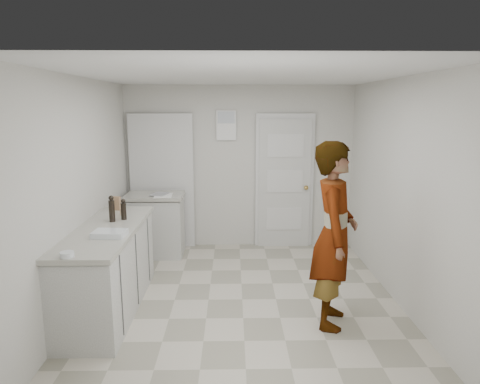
{
  "coord_description": "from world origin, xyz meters",
  "views": [
    {
      "loc": [
        -0.11,
        -4.58,
        2.18
      ],
      "look_at": [
        -0.02,
        0.4,
        1.18
      ],
      "focal_mm": 32.0,
      "sensor_mm": 36.0,
      "label": 1
    }
  ],
  "objects_px": {
    "spice_jar": "(122,212)",
    "oil_cruet_a": "(124,210)",
    "person": "(334,235)",
    "cake_mix_box": "(116,203)",
    "baking_dish": "(110,234)",
    "egg_bowl": "(67,254)",
    "oil_cruet_b": "(112,209)"
  },
  "relations": [
    {
      "from": "spice_jar",
      "to": "oil_cruet_a",
      "type": "xyz_separation_m",
      "value": [
        0.07,
        -0.2,
        0.07
      ]
    },
    {
      "from": "person",
      "to": "spice_jar",
      "type": "xyz_separation_m",
      "value": [
        -2.3,
        0.86,
        0.03
      ]
    },
    {
      "from": "cake_mix_box",
      "to": "spice_jar",
      "type": "relative_size",
      "value": 2.09
    },
    {
      "from": "spice_jar",
      "to": "baking_dish",
      "type": "bearing_deg",
      "value": -84.22
    },
    {
      "from": "spice_jar",
      "to": "egg_bowl",
      "type": "distance_m",
      "value": 1.43
    },
    {
      "from": "cake_mix_box",
      "to": "spice_jar",
      "type": "xyz_separation_m",
      "value": [
        0.14,
        -0.26,
        -0.04
      ]
    },
    {
      "from": "person",
      "to": "egg_bowl",
      "type": "bearing_deg",
      "value": 117.48
    },
    {
      "from": "person",
      "to": "spice_jar",
      "type": "distance_m",
      "value": 2.46
    },
    {
      "from": "oil_cruet_b",
      "to": "baking_dish",
      "type": "bearing_deg",
      "value": -77.3
    },
    {
      "from": "person",
      "to": "cake_mix_box",
      "type": "relative_size",
      "value": 11.05
    },
    {
      "from": "oil_cruet_a",
      "to": "oil_cruet_b",
      "type": "relative_size",
      "value": 0.81
    },
    {
      "from": "person",
      "to": "oil_cruet_b",
      "type": "height_order",
      "value": "person"
    },
    {
      "from": "spice_jar",
      "to": "baking_dish",
      "type": "height_order",
      "value": "spice_jar"
    },
    {
      "from": "cake_mix_box",
      "to": "egg_bowl",
      "type": "distance_m",
      "value": 1.69
    },
    {
      "from": "oil_cruet_b",
      "to": "oil_cruet_a",
      "type": "bearing_deg",
      "value": 39.88
    },
    {
      "from": "cake_mix_box",
      "to": "egg_bowl",
      "type": "height_order",
      "value": "cake_mix_box"
    },
    {
      "from": "cake_mix_box",
      "to": "person",
      "type": "bearing_deg",
      "value": -9.26
    },
    {
      "from": "spice_jar",
      "to": "baking_dish",
      "type": "xyz_separation_m",
      "value": [
        0.08,
        -0.84,
        -0.02
      ]
    },
    {
      "from": "cake_mix_box",
      "to": "oil_cruet_b",
      "type": "distance_m",
      "value": 0.56
    },
    {
      "from": "cake_mix_box",
      "to": "oil_cruet_a",
      "type": "xyz_separation_m",
      "value": [
        0.2,
        -0.46,
        0.03
      ]
    },
    {
      "from": "spice_jar",
      "to": "baking_dish",
      "type": "distance_m",
      "value": 0.84
    },
    {
      "from": "oil_cruet_a",
      "to": "baking_dish",
      "type": "bearing_deg",
      "value": -88.43
    },
    {
      "from": "person",
      "to": "egg_bowl",
      "type": "xyz_separation_m",
      "value": [
        -2.42,
        -0.57,
        0.02
      ]
    },
    {
      "from": "baking_dish",
      "to": "spice_jar",
      "type": "bearing_deg",
      "value": 95.78
    },
    {
      "from": "oil_cruet_b",
      "to": "egg_bowl",
      "type": "height_order",
      "value": "oil_cruet_b"
    },
    {
      "from": "baking_dish",
      "to": "egg_bowl",
      "type": "height_order",
      "value": "baking_dish"
    },
    {
      "from": "spice_jar",
      "to": "oil_cruet_b",
      "type": "distance_m",
      "value": 0.31
    },
    {
      "from": "oil_cruet_b",
      "to": "spice_jar",
      "type": "bearing_deg",
      "value": 82.11
    },
    {
      "from": "cake_mix_box",
      "to": "baking_dish",
      "type": "height_order",
      "value": "cake_mix_box"
    },
    {
      "from": "oil_cruet_b",
      "to": "egg_bowl",
      "type": "distance_m",
      "value": 1.15
    },
    {
      "from": "spice_jar",
      "to": "oil_cruet_b",
      "type": "xyz_separation_m",
      "value": [
        -0.04,
        -0.29,
        0.1
      ]
    },
    {
      "from": "person",
      "to": "baking_dish",
      "type": "distance_m",
      "value": 2.22
    }
  ]
}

